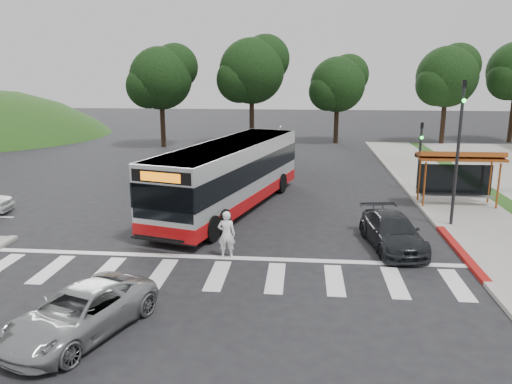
# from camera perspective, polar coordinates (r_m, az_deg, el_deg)

# --- Properties ---
(ground) EXTENTS (140.00, 140.00, 0.00)m
(ground) POSITION_cam_1_polar(r_m,az_deg,el_deg) (22.14, -2.22, -4.43)
(ground) COLOR black
(ground) RESTS_ON ground
(sidewalk_east) EXTENTS (4.00, 40.00, 0.12)m
(sidewalk_east) POSITION_cam_1_polar(r_m,az_deg,el_deg) (30.75, 20.66, -0.00)
(sidewalk_east) COLOR gray
(sidewalk_east) RESTS_ON ground
(curb_east) EXTENTS (0.30, 40.00, 0.15)m
(curb_east) POSITION_cam_1_polar(r_m,az_deg,el_deg) (30.28, 17.01, 0.11)
(curb_east) COLOR #9E9991
(curb_east) RESTS_ON ground
(curb_east_red) EXTENTS (0.32, 6.00, 0.15)m
(curb_east_red) POSITION_cam_1_polar(r_m,az_deg,el_deg) (20.97, 22.32, -6.32)
(curb_east_red) COLOR maroon
(curb_east_red) RESTS_ON ground
(crosswalk_ladder) EXTENTS (18.00, 2.60, 0.01)m
(crosswalk_ladder) POSITION_cam_1_polar(r_m,az_deg,el_deg) (17.51, -4.40, -9.49)
(crosswalk_ladder) COLOR silver
(crosswalk_ladder) RESTS_ON ground
(bus_shelter) EXTENTS (4.20, 1.60, 2.86)m
(bus_shelter) POSITION_cam_1_polar(r_m,az_deg,el_deg) (27.53, 22.19, 3.21)
(bus_shelter) COLOR #994819
(bus_shelter) RESTS_ON sidewalk_east
(traffic_signal_ne_tall) EXTENTS (0.18, 0.37, 6.50)m
(traffic_signal_ne_tall) POSITION_cam_1_polar(r_m,az_deg,el_deg) (23.54, 22.17, 5.35)
(traffic_signal_ne_tall) COLOR black
(traffic_signal_ne_tall) RESTS_ON ground
(traffic_signal_ne_short) EXTENTS (0.18, 0.37, 4.00)m
(traffic_signal_ne_short) POSITION_cam_1_polar(r_m,az_deg,el_deg) (30.43, 18.26, 4.70)
(traffic_signal_ne_short) COLOR black
(traffic_signal_ne_short) RESTS_ON ground
(tree_ne_a) EXTENTS (6.16, 5.74, 9.30)m
(tree_ne_a) POSITION_cam_1_polar(r_m,az_deg,el_deg) (50.67, 21.06, 12.29)
(tree_ne_a) COLOR black
(tree_ne_a) RESTS_ON parking_lot
(tree_north_a) EXTENTS (6.60, 6.15, 10.17)m
(tree_north_a) POSITION_cam_1_polar(r_m,az_deg,el_deg) (47.15, -0.39, 13.78)
(tree_north_a) COLOR black
(tree_north_a) RESTS_ON ground
(tree_north_b) EXTENTS (5.72, 5.33, 8.43)m
(tree_north_b) POSITION_cam_1_polar(r_m,az_deg,el_deg) (49.03, 9.40, 12.13)
(tree_north_b) COLOR black
(tree_north_b) RESTS_ON ground
(tree_north_c) EXTENTS (6.16, 5.74, 9.30)m
(tree_north_c) POSITION_cam_1_polar(r_m,az_deg,el_deg) (46.69, -10.72, 12.78)
(tree_north_c) COLOR black
(tree_north_c) RESTS_ON ground
(transit_bus) EXTENTS (6.23, 13.28, 3.36)m
(transit_bus) POSITION_cam_1_polar(r_m,az_deg,el_deg) (25.21, -2.94, 1.78)
(transit_bus) COLOR #B9BCBF
(transit_bus) RESTS_ON ground
(pedestrian) EXTENTS (0.68, 0.47, 1.82)m
(pedestrian) POSITION_cam_1_polar(r_m,az_deg,el_deg) (18.83, -3.38, -4.85)
(pedestrian) COLOR white
(pedestrian) RESTS_ON ground
(dark_sedan) EXTENTS (2.46, 4.74, 1.31)m
(dark_sedan) POSITION_cam_1_polar(r_m,az_deg,el_deg) (20.62, 15.31, -4.39)
(dark_sedan) COLOR #212327
(dark_sedan) RESTS_ON ground
(silver_suv_south) EXTENTS (3.56, 5.01, 1.27)m
(silver_suv_south) POSITION_cam_1_polar(r_m,az_deg,el_deg) (14.43, -19.53, -12.86)
(silver_suv_south) COLOR #96989A
(silver_suv_south) RESTS_ON ground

